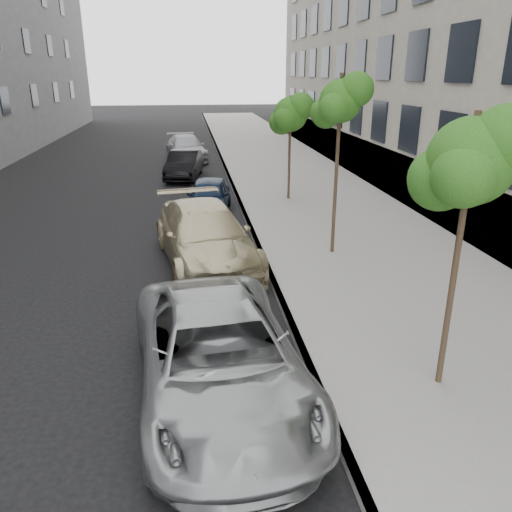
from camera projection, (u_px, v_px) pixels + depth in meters
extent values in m
plane|color=black|center=(263.00, 473.00, 6.63)|extent=(160.00, 160.00, 0.00)
cube|color=gray|center=(276.00, 161.00, 29.45)|extent=(6.40, 72.00, 0.14)
cube|color=#9E9B93|center=(223.00, 162.00, 29.06)|extent=(0.15, 72.00, 0.14)
cylinder|color=#38281C|center=(456.00, 259.00, 7.62)|extent=(0.10, 0.10, 4.38)
sphere|color=#185916|center=(471.00, 161.00, 7.10)|extent=(1.27, 1.27, 1.27)
sphere|color=#185916|center=(506.00, 141.00, 6.85)|extent=(1.02, 1.02, 1.02)
sphere|color=#185916|center=(440.00, 179.00, 7.40)|extent=(0.95, 0.95, 0.95)
cylinder|color=#38281C|center=(337.00, 168.00, 13.58)|extent=(0.10, 0.10, 4.86)
sphere|color=#185916|center=(340.00, 101.00, 12.97)|extent=(1.11, 1.11, 1.11)
sphere|color=#185916|center=(357.00, 89.00, 12.73)|extent=(0.89, 0.89, 0.89)
sphere|color=#185916|center=(326.00, 113.00, 13.27)|extent=(0.84, 0.84, 0.84)
cylinder|color=#38281C|center=(290.00, 149.00, 19.76)|extent=(0.10, 0.10, 4.03)
sphere|color=#185916|center=(290.00, 114.00, 19.30)|extent=(1.32, 1.32, 1.32)
sphere|color=#185916|center=(301.00, 107.00, 19.06)|extent=(1.06, 1.06, 1.06)
sphere|color=#185916|center=(281.00, 122.00, 19.60)|extent=(0.99, 0.99, 0.99)
imported|color=#9C9FA1|center=(219.00, 356.00, 7.95)|extent=(3.05, 5.69, 1.52)
imported|color=#C1B389|center=(205.00, 236.00, 13.62)|extent=(3.14, 5.86, 1.61)
imported|color=black|center=(209.00, 196.00, 18.63)|extent=(2.00, 3.98, 1.30)
imported|color=black|center=(184.00, 165.00, 24.81)|extent=(2.05, 4.24, 1.34)
imported|color=gray|center=(186.00, 148.00, 29.91)|extent=(2.72, 5.22, 1.44)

